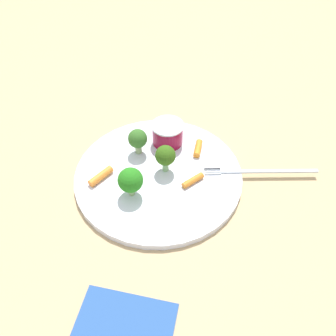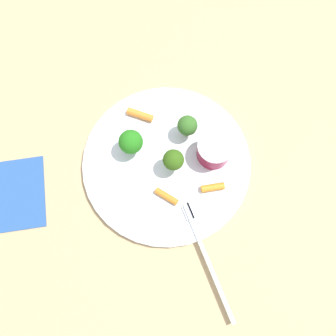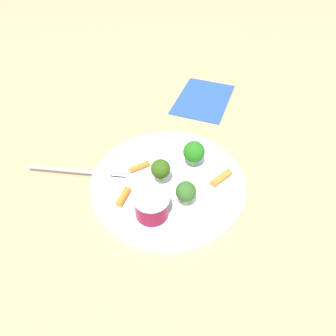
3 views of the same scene
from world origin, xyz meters
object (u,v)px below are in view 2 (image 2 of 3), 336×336
object	(u,v)px
carrot_stick_1	(167,196)
fork	(207,259)
broccoli_floret_2	(187,126)
broccoli_floret_0	(131,142)
broccoli_floret_1	(173,160)
sauce_cup	(214,150)
carrot_stick_2	(213,187)
carrot_stick_0	(140,115)
plate	(166,163)

from	to	relation	value
carrot_stick_1	fork	distance (m)	0.12
broccoli_floret_2	carrot_stick_1	distance (m)	0.12
broccoli_floret_0	broccoli_floret_1	size ratio (longest dim) A/B	1.04
sauce_cup	carrot_stick_2	distance (m)	0.06
broccoli_floret_1	fork	bearing A→B (deg)	83.77
carrot_stick_1	fork	world-z (taller)	carrot_stick_1
broccoli_floret_2	carrot_stick_2	bearing A→B (deg)	87.43
carrot_stick_0	broccoli_floret_1	bearing A→B (deg)	96.34
carrot_stick_2	fork	distance (m)	0.11
carrot_stick_0	sauce_cup	bearing A→B (deg)	124.94
carrot_stick_2	fork	size ratio (longest dim) A/B	0.20
plate	broccoli_floret_0	world-z (taller)	broccoli_floret_0
carrot_stick_1	carrot_stick_2	xyz separation A→B (m)	(-0.07, 0.02, 0.00)
carrot_stick_0	carrot_stick_2	world-z (taller)	same
carrot_stick_2	fork	world-z (taller)	carrot_stick_2
plate	broccoli_floret_2	bearing A→B (deg)	-148.95
broccoli_floret_1	carrot_stick_0	world-z (taller)	broccoli_floret_1
broccoli_floret_0	broccoli_floret_1	xyz separation A→B (m)	(-0.05, 0.06, 0.00)
carrot_stick_1	carrot_stick_2	size ratio (longest dim) A/B	1.06
broccoli_floret_0	broccoli_floret_1	bearing A→B (deg)	130.41
broccoli_floret_2	carrot_stick_1	world-z (taller)	broccoli_floret_2
broccoli_floret_0	broccoli_floret_1	distance (m)	0.08
sauce_cup	carrot_stick_0	size ratio (longest dim) A/B	1.25
broccoli_floret_2	carrot_stick_1	xyz separation A→B (m)	(0.08, 0.09, -0.03)
broccoli_floret_2	carrot_stick_2	world-z (taller)	broccoli_floret_2
broccoli_floret_2	broccoli_floret_0	bearing A→B (deg)	-7.52
plate	broccoli_floret_0	size ratio (longest dim) A/B	5.29
broccoli_floret_2	carrot_stick_1	bearing A→B (deg)	47.95
broccoli_floret_2	carrot_stick_2	xyz separation A→B (m)	(0.00, 0.11, -0.03)
plate	broccoli_floret_0	distance (m)	0.07
broccoli_floret_0	broccoli_floret_2	distance (m)	0.10
carrot_stick_0	fork	bearing A→B (deg)	88.88
plate	carrot_stick_1	bearing A→B (deg)	65.11
sauce_cup	fork	size ratio (longest dim) A/B	0.30
broccoli_floret_1	carrot_stick_2	world-z (taller)	broccoli_floret_1
sauce_cup	carrot_stick_2	size ratio (longest dim) A/B	1.53
broccoli_floret_2	carrot_stick_0	world-z (taller)	broccoli_floret_2
carrot_stick_1	carrot_stick_2	bearing A→B (deg)	166.07
broccoli_floret_2	carrot_stick_0	bearing A→B (deg)	-47.20
carrot_stick_1	plate	bearing A→B (deg)	-114.89
plate	sauce_cup	bearing A→B (deg)	164.13
sauce_cup	broccoli_floret_2	bearing A→B (deg)	-66.75
broccoli_floret_0	carrot_stick_1	distance (m)	0.11
broccoli_floret_0	carrot_stick_2	bearing A→B (deg)	127.49
sauce_cup	carrot_stick_0	distance (m)	0.14
broccoli_floret_1	carrot_stick_2	distance (m)	0.08
plate	carrot_stick_2	bearing A→B (deg)	123.25
fork	sauce_cup	bearing A→B (deg)	-120.31
broccoli_floret_0	carrot_stick_0	size ratio (longest dim) A/B	1.16
broccoli_floret_1	carrot_stick_1	xyz separation A→B (m)	(0.03, 0.04, -0.03)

